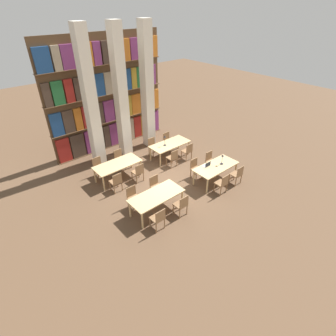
# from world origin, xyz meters

# --- Properties ---
(ground_plane) EXTENTS (40.00, 40.00, 0.00)m
(ground_plane) POSITION_xyz_m (0.00, 0.00, 0.00)
(ground_plane) COLOR brown
(bookshelf_bank) EXTENTS (6.20, 0.35, 5.50)m
(bookshelf_bank) POSITION_xyz_m (0.01, 4.36, 2.55)
(bookshelf_bank) COLOR brown
(bookshelf_bank) RESTS_ON ground_plane
(pillar_left) EXTENTS (0.49, 0.49, 6.00)m
(pillar_left) POSITION_xyz_m (-1.50, 3.17, 3.00)
(pillar_left) COLOR silver
(pillar_left) RESTS_ON ground_plane
(pillar_center) EXTENTS (0.49, 0.49, 6.00)m
(pillar_center) POSITION_xyz_m (0.00, 3.17, 3.00)
(pillar_center) COLOR silver
(pillar_center) RESTS_ON ground_plane
(pillar_right) EXTENTS (0.49, 0.49, 6.00)m
(pillar_right) POSITION_xyz_m (1.50, 3.17, 3.00)
(pillar_right) COLOR silver
(pillar_right) RESTS_ON ground_plane
(reading_table_0) EXTENTS (2.00, 0.92, 0.75)m
(reading_table_0) POSITION_xyz_m (-1.55, -1.32, 0.67)
(reading_table_0) COLOR tan
(reading_table_0) RESTS_ON ground_plane
(chair_0) EXTENTS (0.42, 0.40, 0.89)m
(chair_0) POSITION_xyz_m (-2.07, -2.06, 0.48)
(chair_0) COLOR olive
(chair_0) RESTS_ON ground_plane
(chair_1) EXTENTS (0.42, 0.40, 0.89)m
(chair_1) POSITION_xyz_m (-2.07, -0.57, 0.48)
(chair_1) COLOR olive
(chair_1) RESTS_ON ground_plane
(chair_2) EXTENTS (0.42, 0.40, 0.89)m
(chair_2) POSITION_xyz_m (-1.01, -2.06, 0.48)
(chair_2) COLOR olive
(chair_2) RESTS_ON ground_plane
(chair_3) EXTENTS (0.42, 0.40, 0.89)m
(chair_3) POSITION_xyz_m (-1.01, -0.57, 0.48)
(chair_3) COLOR olive
(chair_3) RESTS_ON ground_plane
(reading_table_1) EXTENTS (2.00, 0.92, 0.75)m
(reading_table_1) POSITION_xyz_m (1.57, -1.42, 0.67)
(reading_table_1) COLOR tan
(reading_table_1) RESTS_ON ground_plane
(chair_4) EXTENTS (0.42, 0.40, 0.89)m
(chair_4) POSITION_xyz_m (1.11, -2.16, 0.48)
(chair_4) COLOR olive
(chair_4) RESTS_ON ground_plane
(chair_5) EXTENTS (0.42, 0.40, 0.89)m
(chair_5) POSITION_xyz_m (1.11, -0.68, 0.48)
(chair_5) COLOR olive
(chair_5) RESTS_ON ground_plane
(chair_6) EXTENTS (0.42, 0.40, 0.89)m
(chair_6) POSITION_xyz_m (2.09, -2.16, 0.48)
(chair_6) COLOR olive
(chair_6) RESTS_ON ground_plane
(chair_7) EXTENTS (0.42, 0.40, 0.89)m
(chair_7) POSITION_xyz_m (2.09, -0.68, 0.48)
(chair_7) COLOR olive
(chair_7) RESTS_ON ground_plane
(desk_lamp_0) EXTENTS (0.14, 0.14, 0.45)m
(desk_lamp_0) POSITION_xyz_m (1.86, -1.47, 1.05)
(desk_lamp_0) COLOR #232328
(desk_lamp_0) RESTS_ON reading_table_1
(laptop) EXTENTS (0.32, 0.22, 0.21)m
(laptop) POSITION_xyz_m (1.25, -1.16, 0.79)
(laptop) COLOR silver
(laptop) RESTS_ON reading_table_1
(reading_table_2) EXTENTS (2.00, 0.92, 0.75)m
(reading_table_2) POSITION_xyz_m (-1.50, 1.43, 0.67)
(reading_table_2) COLOR tan
(reading_table_2) RESTS_ON ground_plane
(chair_8) EXTENTS (0.42, 0.40, 0.89)m
(chair_8) POSITION_xyz_m (-2.04, 0.69, 0.48)
(chair_8) COLOR olive
(chair_8) RESTS_ON ground_plane
(chair_9) EXTENTS (0.42, 0.40, 0.89)m
(chair_9) POSITION_xyz_m (-2.04, 2.17, 0.48)
(chair_9) COLOR olive
(chair_9) RESTS_ON ground_plane
(chair_10) EXTENTS (0.42, 0.40, 0.89)m
(chair_10) POSITION_xyz_m (-0.96, 0.69, 0.48)
(chair_10) COLOR olive
(chair_10) RESTS_ON ground_plane
(chair_11) EXTENTS (0.42, 0.40, 0.89)m
(chair_11) POSITION_xyz_m (-0.96, 2.17, 0.48)
(chair_11) COLOR olive
(chair_11) RESTS_ON ground_plane
(reading_table_3) EXTENTS (2.00, 0.92, 0.75)m
(reading_table_3) POSITION_xyz_m (1.42, 1.38, 0.67)
(reading_table_3) COLOR tan
(reading_table_3) RESTS_ON ground_plane
(chair_12) EXTENTS (0.42, 0.40, 0.89)m
(chair_12) POSITION_xyz_m (0.94, 0.64, 0.48)
(chair_12) COLOR olive
(chair_12) RESTS_ON ground_plane
(chair_13) EXTENTS (0.42, 0.40, 0.89)m
(chair_13) POSITION_xyz_m (0.94, 2.12, 0.48)
(chair_13) COLOR olive
(chair_13) RESTS_ON ground_plane
(chair_14) EXTENTS (0.42, 0.40, 0.89)m
(chair_14) POSITION_xyz_m (1.91, 0.64, 0.48)
(chair_14) COLOR olive
(chair_14) RESTS_ON ground_plane
(chair_15) EXTENTS (0.42, 0.40, 0.89)m
(chair_15) POSITION_xyz_m (1.91, 2.12, 0.48)
(chair_15) COLOR olive
(chair_15) RESTS_ON ground_plane
(desk_lamp_1) EXTENTS (0.14, 0.14, 0.50)m
(desk_lamp_1) POSITION_xyz_m (1.11, 1.40, 1.09)
(desk_lamp_1) COLOR #232328
(desk_lamp_1) RESTS_ON reading_table_3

